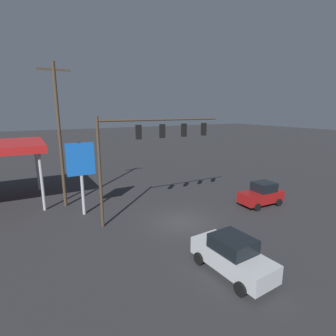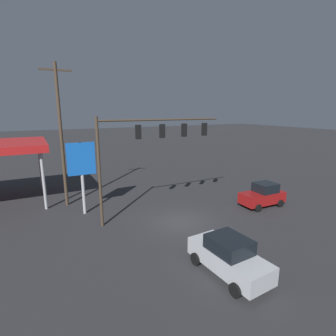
% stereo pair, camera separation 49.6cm
% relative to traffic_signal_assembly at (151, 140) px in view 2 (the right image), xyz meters
% --- Properties ---
extents(ground_plane, '(200.00, 200.00, 0.00)m').
position_rel_traffic_signal_assembly_xyz_m(ground_plane, '(-1.39, 2.01, -5.83)').
color(ground_plane, '#2D2D30').
extents(traffic_signal_assembly, '(9.74, 0.43, 7.59)m').
position_rel_traffic_signal_assembly_xyz_m(traffic_signal_assembly, '(0.00, 0.00, 0.00)').
color(traffic_signal_assembly, '#473828').
rests_on(traffic_signal_assembly, ground).
extents(utility_pole, '(2.40, 0.26, 11.60)m').
position_rel_traffic_signal_assembly_xyz_m(utility_pole, '(5.49, -5.54, 0.27)').
color(utility_pole, '#473828').
rests_on(utility_pole, ground).
extents(price_sign, '(2.06, 0.27, 5.61)m').
position_rel_traffic_signal_assembly_xyz_m(price_sign, '(4.50, -2.91, -1.77)').
color(price_sign, '#B7B7BC').
rests_on(price_sign, ground).
extents(sedan_waiting, '(2.27, 4.50, 1.93)m').
position_rel_traffic_signal_assembly_xyz_m(sedan_waiting, '(-0.36, 8.41, -4.88)').
color(sedan_waiting, silver).
rests_on(sedan_waiting, ground).
extents(hatchback_crossing, '(3.85, 2.06, 1.97)m').
position_rel_traffic_signal_assembly_xyz_m(hatchback_crossing, '(-9.20, 2.40, -4.88)').
color(hatchback_crossing, maroon).
rests_on(hatchback_crossing, ground).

